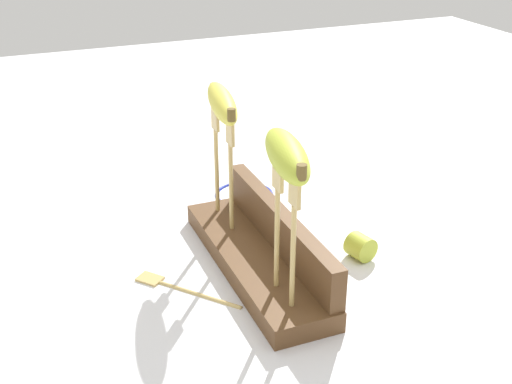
{
  "coord_description": "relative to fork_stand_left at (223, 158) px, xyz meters",
  "views": [
    {
      "loc": [
        0.79,
        -0.32,
        0.54
      ],
      "look_at": [
        0.0,
        0.0,
        0.13
      ],
      "focal_mm": 46.3,
      "sensor_mm": 36.0,
      "label": 1
    }
  ],
  "objects": [
    {
      "name": "banana_raised_left",
      "position": [
        -0.0,
        0.0,
        0.09
      ],
      "size": [
        0.18,
        0.07,
        0.04
      ],
      "color": "#DBD147",
      "rests_on": "fork_stand_left"
    },
    {
      "name": "board_backstop",
      "position": [
        0.12,
        0.05,
        -0.08
      ],
      "size": [
        0.36,
        0.02,
        0.06
      ],
      "primitive_type": "cube",
      "color": "brown",
      "rests_on": "wooden_board"
    },
    {
      "name": "fork_fallen_near",
      "position": [
        0.12,
        -0.12,
        -0.13
      ],
      "size": [
        0.14,
        0.12,
        0.01
      ],
      "color": "tan",
      "rests_on": "ground"
    },
    {
      "name": "ground_plane",
      "position": [
        0.12,
        0.01,
        -0.14
      ],
      "size": [
        3.0,
        3.0,
        0.0
      ],
      "primitive_type": "plane",
      "color": "silver"
    },
    {
      "name": "wooden_board",
      "position": [
        0.12,
        0.01,
        -0.12
      ],
      "size": [
        0.37,
        0.1,
        0.03
      ],
      "primitive_type": "cube",
      "color": "brown",
      "rests_on": "ground"
    },
    {
      "name": "fork_stand_right",
      "position": [
        0.23,
        0.0,
        0.0
      ],
      "size": [
        0.08,
        0.01,
        0.18
      ],
      "color": "tan",
      "rests_on": "wooden_board"
    },
    {
      "name": "wire_coil",
      "position": [
        -0.13,
        0.08,
        -0.13
      ],
      "size": [
        0.11,
        0.11,
        0.01
      ],
      "primitive_type": "torus",
      "color": "#1E2DA5",
      "rests_on": "ground"
    },
    {
      "name": "banana_chunk_near",
      "position": [
        0.15,
        0.17,
        -0.12
      ],
      "size": [
        0.05,
        0.05,
        0.04
      ],
      "color": "#B2C138",
      "rests_on": "ground"
    },
    {
      "name": "fork_stand_left",
      "position": [
        0.0,
        0.0,
        0.0
      ],
      "size": [
        0.09,
        0.01,
        0.18
      ],
      "color": "tan",
      "rests_on": "wooden_board"
    },
    {
      "name": "banana_raised_right",
      "position": [
        0.23,
        0.0,
        0.1
      ],
      "size": [
        0.16,
        0.07,
        0.04
      ],
      "color": "#B2C138",
      "rests_on": "fork_stand_right"
    }
  ]
}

